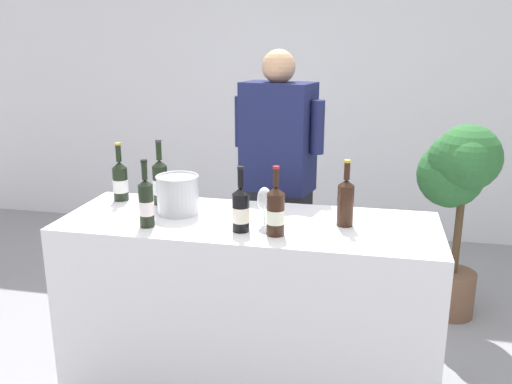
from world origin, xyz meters
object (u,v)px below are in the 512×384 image
wine_bottle_2 (276,211)px  ice_bucket (178,194)px  wine_bottle_5 (160,182)px  potted_shrub (458,181)px  wine_bottle_4 (146,203)px  person_server (277,200)px  wine_bottle_1 (120,181)px  wine_bottle_3 (346,201)px  wine_bottle_0 (241,209)px  wine_glass (264,201)px

wine_bottle_2 → ice_bucket: size_ratio=1.47×
wine_bottle_5 → potted_shrub: bearing=28.8°
ice_bucket → wine_bottle_5: bearing=136.8°
potted_shrub → wine_bottle_2: bearing=-127.4°
wine_bottle_4 → person_server: 1.01m
wine_bottle_1 → potted_shrub: bearing=25.2°
wine_bottle_1 → potted_shrub: size_ratio=0.25×
wine_bottle_1 → wine_bottle_3: bearing=-7.9°
wine_bottle_3 → person_server: (-0.44, 0.65, -0.21)m
wine_bottle_2 → potted_shrub: size_ratio=0.25×
wine_bottle_1 → ice_bucket: size_ratio=1.47×
wine_bottle_5 → wine_bottle_0: bearing=-32.2°
wine_bottle_0 → wine_bottle_5: 0.63m
wine_bottle_5 → potted_shrub: potted_shrub is taller
ice_bucket → person_server: person_server is taller
potted_shrub → person_server: bearing=-159.0°
wine_bottle_4 → ice_bucket: bearing=71.2°
wine_bottle_3 → wine_bottle_2: bearing=-147.1°
wine_bottle_0 → wine_glass: bearing=50.5°
wine_bottle_3 → potted_shrub: bearing=58.2°
wine_glass → potted_shrub: (1.05, 1.15, -0.14)m
wine_bottle_1 → ice_bucket: bearing=-22.2°
wine_bottle_2 → wine_bottle_3: 0.36m
wine_bottle_2 → potted_shrub: (0.97, 1.27, -0.13)m
wine_bottle_2 → ice_bucket: 0.59m
person_server → potted_shrub: person_server is taller
wine_bottle_1 → wine_bottle_4: (0.32, -0.39, 0.01)m
person_server → potted_shrub: size_ratio=1.35×
wine_bottle_4 → ice_bucket: wine_bottle_4 is taller
wine_bottle_0 → wine_bottle_2: bearing=-5.7°
wine_bottle_1 → wine_bottle_4: bearing=-50.5°
wine_bottle_0 → wine_glass: 0.14m
wine_bottle_0 → wine_bottle_5: (-0.53, 0.34, 0.02)m
wine_bottle_2 → wine_bottle_5: bearing=153.2°
wine_bottle_0 → potted_shrub: (1.14, 1.26, -0.12)m
wine_bottle_3 → wine_bottle_5: wine_bottle_5 is taller
wine_bottle_1 → wine_bottle_3: 1.26m
wine_bottle_3 → potted_shrub: potted_shrub is taller
wine_bottle_3 → person_server: person_server is taller
wine_bottle_5 → person_server: person_server is taller
person_server → wine_bottle_2: bearing=-80.7°
wine_bottle_4 → wine_bottle_0: bearing=3.9°
wine_bottle_3 → wine_bottle_5: 1.02m
wine_bottle_3 → ice_bucket: 0.85m
wine_bottle_3 → person_server: size_ratio=0.18×
wine_bottle_0 → wine_glass: wine_bottle_0 is taller
wine_bottle_1 → potted_shrub: potted_shrub is taller
wine_bottle_2 → wine_bottle_5: 0.78m
wine_bottle_0 → wine_bottle_1: bearing=155.4°
person_server → wine_bottle_0: bearing=-91.9°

